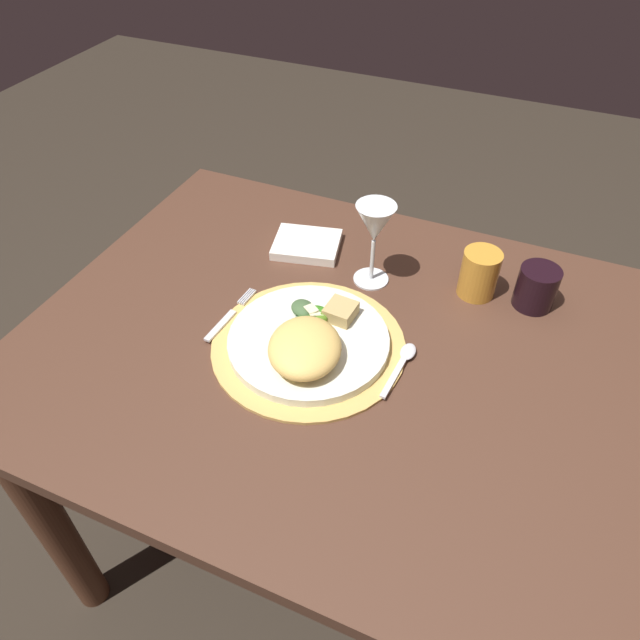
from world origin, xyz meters
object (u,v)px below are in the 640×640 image
fork (229,317)px  spoon (403,361)px  dinner_plate (309,341)px  dark_tumbler (536,287)px  napkin (307,245)px  dining_table (349,393)px  amber_tumbler (479,274)px  wine_glass (375,227)px

fork → spoon: 0.32m
fork → spoon: spoon is taller
dinner_plate → dark_tumbler: 0.43m
spoon → dinner_plate: bearing=-171.3°
napkin → dinner_plate: bearing=-65.1°
napkin → dark_tumbler: size_ratio=1.66×
dining_table → dark_tumbler: dark_tumbler is taller
fork → amber_tumbler: 0.47m
dining_table → wine_glass: 0.31m
dining_table → dinner_plate: size_ratio=4.12×
spoon → dark_tumbler: dark_tumbler is taller
spoon → wine_glass: 0.26m
dining_table → napkin: (-0.19, 0.23, 0.14)m
dining_table → spoon: 0.16m
dining_table → fork: bearing=-173.4°
fork → amber_tumbler: (0.39, 0.25, 0.04)m
napkin → amber_tumbler: bearing=-0.4°
napkin → wine_glass: (0.16, -0.05, 0.12)m
dinner_plate → dark_tumbler: bearing=38.3°
fork → amber_tumbler: bearing=32.9°
wine_glass → spoon: bearing=-56.7°
dinner_plate → napkin: (-0.12, 0.26, -0.00)m
fork → spoon: size_ratio=1.15×
spoon → dark_tumbler: 0.30m
napkin → wine_glass: size_ratio=0.79×
dining_table → wine_glass: size_ratio=6.79×
fork → dining_table: bearing=6.6°
amber_tumbler → fork: bearing=-147.1°
dining_table → amber_tumbler: size_ratio=12.37×
dinner_plate → napkin: bearing=114.9°
dinner_plate → napkin: size_ratio=2.08×
wine_glass → amber_tumbler: bearing=12.3°
dining_table → dinner_plate: (-0.07, -0.03, 0.14)m
dinner_plate → fork: size_ratio=1.82×
dining_table → wine_glass: wine_glass is taller
napkin → wine_glass: wine_glass is taller
fork → dark_tumbler: size_ratio=1.91×
fork → amber_tumbler: size_ratio=1.66×
amber_tumbler → napkin: bearing=179.6°
dinner_plate → amber_tumbler: 0.35m
spoon → napkin: size_ratio=1.00×
dinner_plate → dining_table: bearing=23.5°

